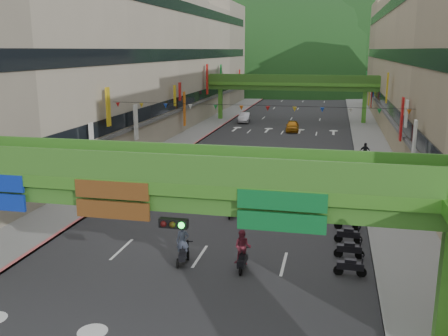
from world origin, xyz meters
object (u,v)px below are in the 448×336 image
scooter_rider_near (183,245)px  car_silver (244,117)px  scooter_rider_mid (243,250)px  car_yellow (292,126)px  overpass_near (176,200)px

scooter_rider_near → car_silver: 51.88m
scooter_rider_near → car_silver: scooter_rider_near is taller
scooter_rider_near → scooter_rider_mid: scooter_rider_near is taller
car_yellow → scooter_rider_mid: bearing=-91.1°
scooter_rider_mid → scooter_rider_near: bearing=177.9°
car_silver → car_yellow: bearing=-46.8°
car_yellow → overpass_near: bearing=-93.2°
car_silver → scooter_rider_near: bearing=-87.9°
car_silver → car_yellow: 10.63m
overpass_near → scooter_rider_near: overpass_near is taller
overpass_near → car_yellow: 50.11m
car_silver → overpass_near: bearing=-87.0°
car_silver → car_yellow: (7.88, -7.14, -0.03)m
scooter_rider_mid → car_silver: 52.45m
overpass_near → car_silver: size_ratio=6.09×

